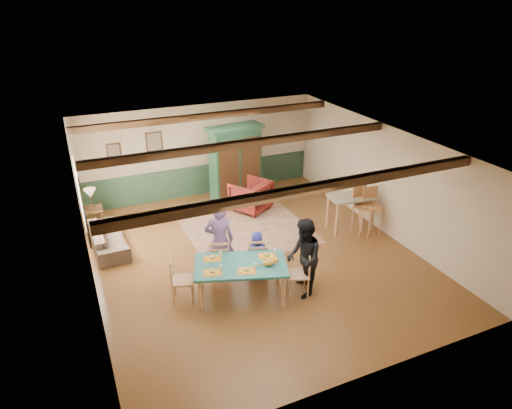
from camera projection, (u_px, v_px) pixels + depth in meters
name	position (u px, v px, depth m)	size (l,w,h in m)	color
floor	(255.00, 257.00, 10.54)	(8.00, 8.00, 0.00)	#5A3519
wall_back	(200.00, 151.00, 13.28)	(7.00, 0.02, 2.70)	beige
wall_left	(87.00, 235.00, 8.69)	(0.02, 8.00, 2.70)	beige
wall_right	(385.00, 180.00, 11.24)	(0.02, 8.00, 2.70)	beige
ceiling	(255.00, 145.00, 9.39)	(7.00, 8.00, 0.02)	silver
wainscot_back	(202.00, 180.00, 13.64)	(6.95, 0.03, 0.90)	#1E3826
ceiling_beam_front	(310.00, 189.00, 7.52)	(6.95, 0.16, 0.16)	black
ceiling_beam_mid	(247.00, 144.00, 9.76)	(6.95, 0.16, 0.16)	black
ceiling_beam_back	(209.00, 116.00, 11.91)	(6.95, 0.16, 0.16)	black
window_left	(79.00, 193.00, 10.02)	(0.06, 1.60, 1.30)	white
picture_left_wall	(88.00, 230.00, 8.03)	(0.04, 0.42, 0.52)	gray
picture_back_a	(154.00, 142.00, 12.59)	(0.45, 0.04, 0.55)	gray
picture_back_b	(114.00, 152.00, 12.25)	(0.38, 0.04, 0.48)	gray
dining_table	(241.00, 280.00, 9.03)	(1.79, 0.99, 0.75)	#226C67
dining_chair_far_left	(220.00, 258.00, 9.60)	(0.42, 0.44, 0.94)	tan
dining_chair_far_right	(257.00, 256.00, 9.67)	(0.42, 0.44, 0.94)	tan
dining_chair_end_left	(182.00, 279.00, 8.89)	(0.42, 0.44, 0.94)	tan
dining_chair_end_right	(298.00, 273.00, 9.08)	(0.42, 0.44, 0.94)	tan
person_man	(219.00, 240.00, 9.51)	(0.62, 0.41, 1.71)	#765795
person_woman	(304.00, 258.00, 8.94)	(0.80, 0.62, 1.64)	black
person_child	(257.00, 253.00, 9.73)	(0.49, 0.32, 1.00)	#263099
cat	(269.00, 262.00, 8.79)	(0.36, 0.14, 0.18)	orange
place_setting_near_left	(212.00, 271.00, 8.58)	(0.40, 0.30, 0.11)	gold
place_setting_near_center	(247.00, 269.00, 8.63)	(0.40, 0.30, 0.11)	gold
place_setting_far_left	(212.00, 257.00, 9.03)	(0.40, 0.30, 0.11)	gold
place_setting_far_right	(267.00, 254.00, 9.12)	(0.40, 0.30, 0.11)	gold
area_rug	(241.00, 223.00, 12.04)	(3.01, 3.58, 0.01)	#BCAE88
armoire	(235.00, 164.00, 13.00)	(1.57, 0.63, 2.21)	#163723
armchair	(250.00, 196.00, 12.64)	(0.92, 0.95, 0.86)	#460E0E
sofa	(108.00, 238.00, 10.81)	(1.84, 0.72, 0.54)	#3F3127
end_table	(94.00, 218.00, 11.67)	(0.47, 0.47, 0.58)	black
table_lamp	(91.00, 199.00, 11.43)	(0.30, 0.30, 0.53)	tan
counter_table	(350.00, 213.00, 11.58)	(1.12, 0.65, 0.93)	#B5AC8D
bar_stool_left	(362.00, 211.00, 11.37)	(0.42, 0.47, 1.20)	#B17744
bar_stool_right	(372.00, 212.00, 11.28)	(0.43, 0.47, 1.22)	#B17744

